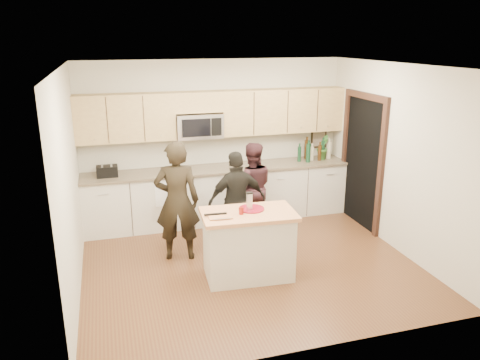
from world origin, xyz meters
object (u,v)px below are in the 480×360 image
object	(u,v)px
woman_left	(177,201)
woman_center	(251,187)
toaster	(107,171)
woman_right	(237,201)
island	(248,244)

from	to	relation	value
woman_left	woman_center	size ratio (longest dim) A/B	1.17
toaster	woman_center	world-z (taller)	woman_center
toaster	woman_right	size ratio (longest dim) A/B	0.22
woman_left	woman_right	distance (m)	0.90
toaster	woman_center	xyz separation A→B (m)	(2.20, -0.56, -0.29)
woman_left	woman_right	bearing A→B (deg)	-163.97
woman_left	toaster	bearing A→B (deg)	-42.97
toaster	woman_center	distance (m)	2.29
toaster	woman_right	bearing A→B (deg)	-32.55
island	woman_left	size ratio (longest dim) A/B	0.73
toaster	woman_center	size ratio (longest dim) A/B	0.22
woman_center	island	bearing A→B (deg)	82.10
woman_left	woman_center	xyz separation A→B (m)	(1.30, 0.66, -0.12)
toaster	woman_right	world-z (taller)	woman_right
island	woman_center	xyz separation A→B (m)	(0.50, 1.46, 0.28)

